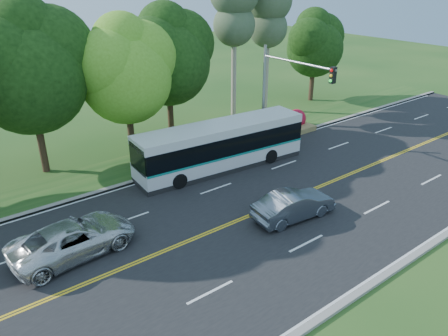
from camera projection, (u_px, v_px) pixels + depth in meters
ground at (263, 210)px, 23.01m from camera, size 120.00×120.00×0.00m
road at (263, 210)px, 23.01m from camera, size 60.00×14.00×0.02m
curb_north at (189, 165)px, 28.13m from camera, size 60.00×0.30×0.15m
curb_south at (381, 278)px, 17.83m from camera, size 60.00×0.30×0.15m
grass_verge at (173, 156)px, 29.47m from camera, size 60.00×4.00×0.10m
lane_markings at (262, 210)px, 22.95m from camera, size 57.60×13.82×0.00m
tree_row at (67, 58)px, 26.09m from camera, size 44.70×9.10×13.84m
bougainvillea_hedge at (261, 129)px, 32.57m from camera, size 9.50×2.25×1.50m
traffic_signal at (284, 85)px, 28.57m from camera, size 0.42×6.10×7.00m
transit_bus at (221, 147)px, 27.29m from camera, size 11.31×3.31×2.92m
sedan at (294, 205)px, 22.00m from camera, size 4.56×1.99×1.46m
suv at (74, 239)px, 19.19m from camera, size 5.71×2.99×1.54m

